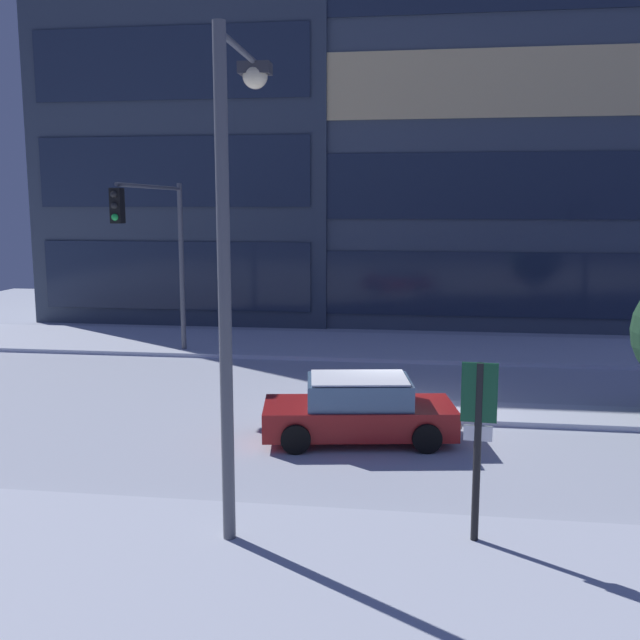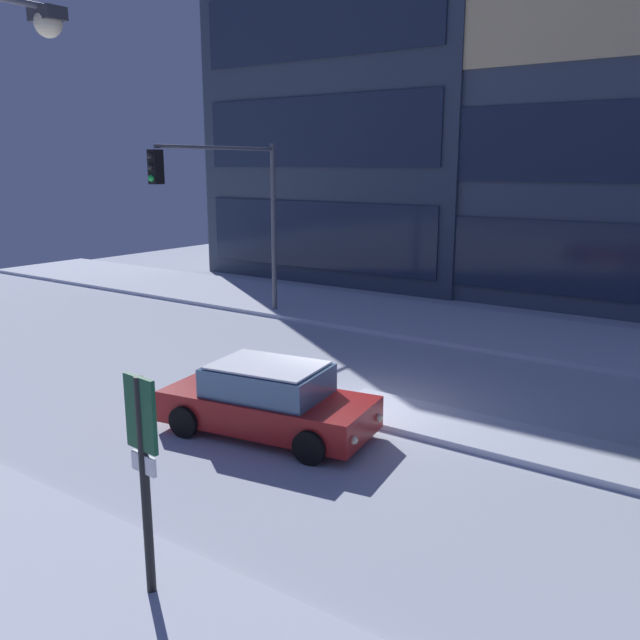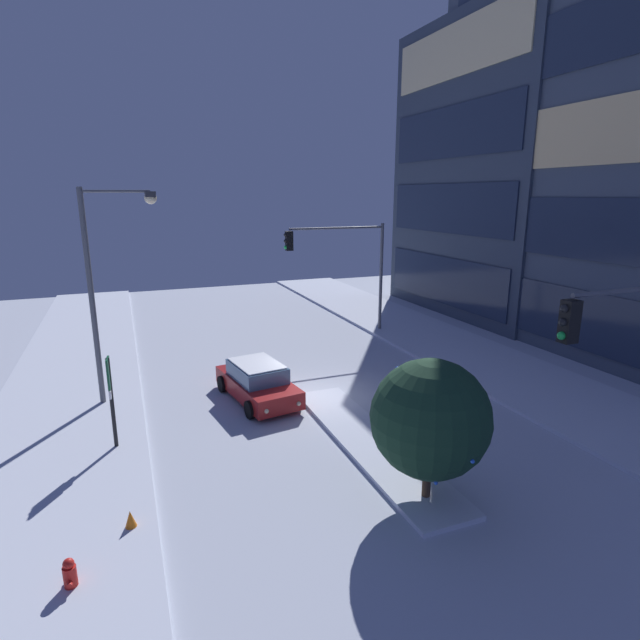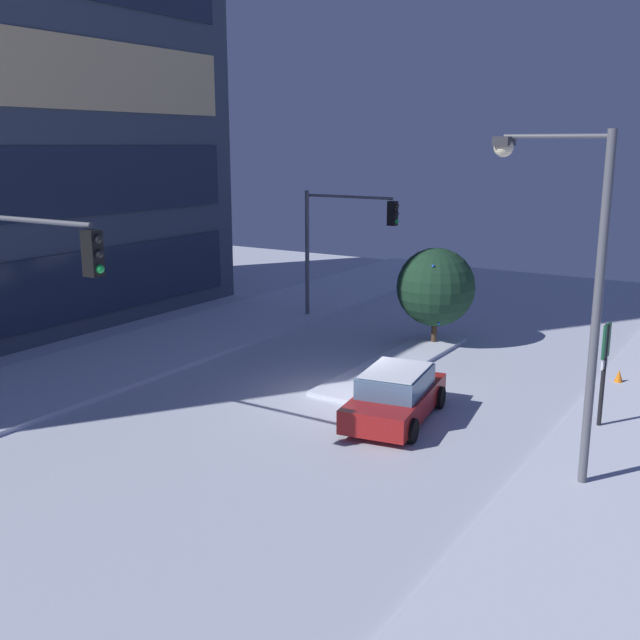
{
  "view_description": "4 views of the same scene",
  "coord_description": "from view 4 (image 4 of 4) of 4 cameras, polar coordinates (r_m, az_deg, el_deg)",
  "views": [
    {
      "loc": [
        0.59,
        -18.18,
        5.36
      ],
      "look_at": [
        -1.83,
        -0.72,
        2.58
      ],
      "focal_mm": 40.48,
      "sensor_mm": 36.0,
      "label": 1
    },
    {
      "loc": [
        7.65,
        -12.15,
        5.44
      ],
      "look_at": [
        -1.46,
        0.78,
        1.77
      ],
      "focal_mm": 37.6,
      "sensor_mm": 36.0,
      "label": 2
    },
    {
      "loc": [
        17.01,
        -6.52,
        7.71
      ],
      "look_at": [
        -1.07,
        0.62,
        2.85
      ],
      "focal_mm": 28.12,
      "sensor_mm": 36.0,
      "label": 3
    },
    {
      "loc": [
        -18.81,
        -10.98,
        7.68
      ],
      "look_at": [
        -1.46,
        -0.03,
        2.8
      ],
      "focal_mm": 41.75,
      "sensor_mm": 36.0,
      "label": 4
    }
  ],
  "objects": [
    {
      "name": "decorated_tree_median",
      "position": [
        28.95,
        8.86,
        2.51
      ],
      "size": [
        3.02,
        3.02,
        3.82
      ],
      "color": "#473323",
      "rests_on": "ground"
    },
    {
      "name": "traffic_light_corner_far_right",
      "position": [
        32.19,
        1.8,
        6.8
      ],
      "size": [
        0.32,
        4.58,
        5.69
      ],
      "rotation": [
        0.0,
        0.0,
        -1.57
      ],
      "color": "#565960",
      "rests_on": "ground"
    },
    {
      "name": "street_lamp_arched",
      "position": [
        17.15,
        18.55,
        4.22
      ],
      "size": [
        0.56,
        2.6,
        7.98
      ],
      "rotation": [
        0.0,
        0.0,
        1.57
      ],
      "color": "#565960",
      "rests_on": "ground"
    },
    {
      "name": "median_strip",
      "position": [
        26.63,
        5.9,
        -3.31
      ],
      "size": [
        9.0,
        1.8,
        0.14
      ],
      "primitive_type": "cube",
      "color": "silver",
      "rests_on": "ground"
    },
    {
      "name": "parking_info_sign",
      "position": [
        21.48,
        20.97,
        -3.07
      ],
      "size": [
        0.55,
        0.12,
        3.0
      ],
      "rotation": [
        0.0,
        0.0,
        1.49
      ],
      "color": "black",
      "rests_on": "ground"
    },
    {
      "name": "construction_cone",
      "position": [
        26.07,
        21.92,
        -4.13
      ],
      "size": [
        0.36,
        0.36,
        0.55
      ],
      "primitive_type": "cone",
      "color": "orange",
      "rests_on": "ground"
    },
    {
      "name": "ground",
      "position": [
        23.09,
        1.88,
        -6.07
      ],
      "size": [
        52.0,
        52.0,
        0.0
      ],
      "primitive_type": "plane",
      "color": "silver"
    },
    {
      "name": "curb_strip_far",
      "position": [
        28.4,
        -13.81,
        -2.57
      ],
      "size": [
        52.0,
        5.2,
        0.14
      ],
      "primitive_type": "cube",
      "color": "silver",
      "rests_on": "ground"
    },
    {
      "name": "traffic_light_corner_far_left",
      "position": [
        19.37,
        -22.91,
        2.55
      ],
      "size": [
        0.32,
        5.85,
        6.18
      ],
      "rotation": [
        0.0,
        0.0,
        -1.57
      ],
      "color": "#565960",
      "rests_on": "ground"
    },
    {
      "name": "car_near",
      "position": [
        21.31,
        5.8,
        -5.79
      ],
      "size": [
        4.65,
        2.58,
        1.49
      ],
      "rotation": [
        0.0,
        0.0,
        0.15
      ],
      "color": "maroon",
      "rests_on": "ground"
    }
  ]
}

